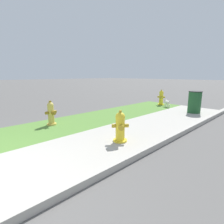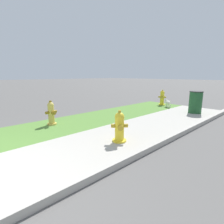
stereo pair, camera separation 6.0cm
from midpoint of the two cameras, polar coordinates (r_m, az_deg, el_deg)
The scene contains 5 objects.
fire_hydrant_by_grass_verge at distance 4.04m, azimuth 2.89°, elevation -4.89°, with size 0.36×0.36×0.75m.
fire_hydrant_at_driveway at distance 9.40m, azimuth 16.23°, elevation 4.52°, with size 0.37×0.39×0.79m.
fire_hydrant_mid_block at distance 5.72m, azimuth -18.93°, elevation -0.40°, with size 0.37×0.34×0.76m.
small_white_dog at distance 8.85m, azimuth 17.98°, elevation 2.96°, with size 0.37×0.43×0.39m.
trash_bin at distance 7.86m, azimuth 25.80°, elevation 2.90°, with size 0.52×0.52×0.90m.
Camera 2 is at (0.35, -2.94, 1.54)m, focal length 28.00 mm.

